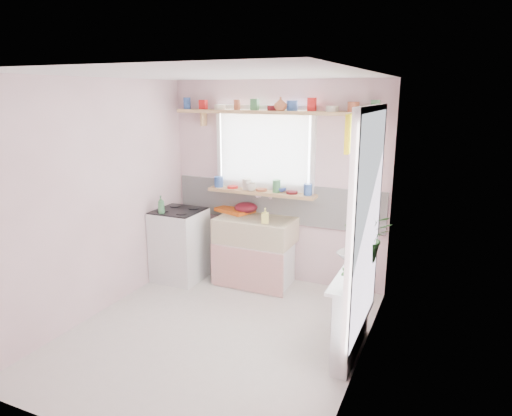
% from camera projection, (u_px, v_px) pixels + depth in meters
% --- Properties ---
extents(room, '(3.20, 3.20, 3.20)m').
position_uv_depth(room, '(309.00, 189.00, 4.74)').
color(room, silver).
rests_on(room, ground).
extents(sink_unit, '(0.95, 0.65, 1.11)m').
position_uv_depth(sink_unit, '(255.00, 251.00, 5.67)').
color(sink_unit, white).
rests_on(sink_unit, ground).
extents(cooker, '(0.58, 0.58, 0.93)m').
position_uv_depth(cooker, '(180.00, 244.00, 5.83)').
color(cooker, white).
rests_on(cooker, ground).
extents(radiator_ledge, '(0.22, 0.95, 0.78)m').
position_uv_depth(radiator_ledge, '(352.00, 313.00, 4.14)').
color(radiator_ledge, white).
rests_on(radiator_ledge, ground).
extents(windowsill, '(1.40, 0.22, 0.04)m').
position_uv_depth(windowsill, '(261.00, 192.00, 5.66)').
color(windowsill, tan).
rests_on(windowsill, room).
extents(pine_shelf, '(2.52, 0.24, 0.04)m').
position_uv_depth(pine_shelf, '(273.00, 112.00, 5.35)').
color(pine_shelf, tan).
rests_on(pine_shelf, room).
extents(shelf_crockery, '(2.47, 0.11, 0.12)m').
position_uv_depth(shelf_crockery, '(273.00, 106.00, 5.34)').
color(shelf_crockery, '#3359A5').
rests_on(shelf_crockery, pine_shelf).
extents(sill_crockery, '(1.35, 0.11, 0.12)m').
position_uv_depth(sill_crockery, '(260.00, 186.00, 5.65)').
color(sill_crockery, '#3359A5').
rests_on(sill_crockery, windowsill).
extents(dish_tray, '(0.53, 0.46, 0.05)m').
position_uv_depth(dish_tray, '(235.00, 210.00, 5.90)').
color(dish_tray, '#CE5412').
rests_on(dish_tray, sink_unit).
extents(colander, '(0.34, 0.34, 0.14)m').
position_uv_depth(colander, '(246.00, 208.00, 5.82)').
color(colander, '#5A0F1B').
rests_on(colander, sink_unit).
extents(jade_plant, '(0.51, 0.47, 0.49)m').
position_uv_depth(jade_plant, '(368.00, 236.00, 4.33)').
color(jade_plant, '#346628').
rests_on(jade_plant, radiator_ledge).
extents(fruit_bowl, '(0.37, 0.37, 0.07)m').
position_uv_depth(fruit_bowl, '(353.00, 256.00, 4.42)').
color(fruit_bowl, silver).
rests_on(fruit_bowl, radiator_ledge).
extents(herb_pot, '(0.14, 0.11, 0.23)m').
position_uv_depth(herb_pot, '(348.00, 280.00, 3.66)').
color(herb_pot, '#2D6327').
rests_on(herb_pot, radiator_ledge).
extents(soap_bottle_sink, '(0.10, 0.10, 0.18)m').
position_uv_depth(soap_bottle_sink, '(265.00, 216.00, 5.36)').
color(soap_bottle_sink, '#FCF270').
rests_on(soap_bottle_sink, sink_unit).
extents(sill_cup, '(0.14, 0.14, 0.10)m').
position_uv_depth(sill_cup, '(251.00, 187.00, 5.64)').
color(sill_cup, beige).
rests_on(sill_cup, windowsill).
extents(sill_bowl, '(0.23, 0.23, 0.06)m').
position_uv_depth(sill_bowl, '(280.00, 189.00, 5.62)').
color(sill_bowl, '#334AA8').
rests_on(sill_bowl, windowsill).
extents(shelf_vase, '(0.16, 0.16, 0.16)m').
position_uv_depth(shelf_vase, '(281.00, 104.00, 5.23)').
color(shelf_vase, '#B05D36').
rests_on(shelf_vase, pine_shelf).
extents(cooker_bottle, '(0.11, 0.11, 0.22)m').
position_uv_depth(cooker_bottle, '(161.00, 205.00, 5.53)').
color(cooker_bottle, '#418350').
rests_on(cooker_bottle, cooker).
extents(fruit, '(0.20, 0.14, 0.10)m').
position_uv_depth(fruit, '(355.00, 250.00, 4.41)').
color(fruit, orange).
rests_on(fruit, fruit_bowl).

